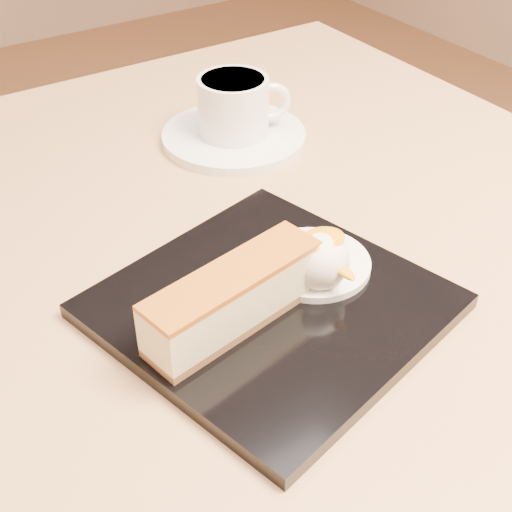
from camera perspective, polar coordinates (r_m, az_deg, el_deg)
table at (r=0.70m, az=-2.04°, el=-9.59°), size 0.80×0.80×0.72m
dessert_plate at (r=0.53m, az=1.19°, el=-4.01°), size 0.27×0.27×0.01m
cheesecake at (r=0.49m, az=-1.80°, el=-3.33°), size 0.14×0.06×0.04m
cream_smear at (r=0.56m, az=4.58°, el=-0.59°), size 0.09×0.09×0.01m
ice_cream_scoop at (r=0.53m, az=5.12°, el=-0.37°), size 0.04×0.04×0.04m
mango_sauce at (r=0.52m, az=5.26°, el=1.33°), size 0.04×0.03×0.01m
mint_sprig at (r=0.56m, az=0.64°, el=0.05°), size 0.04×0.03×0.00m
saucer at (r=0.75m, az=-1.78°, el=9.54°), size 0.15×0.15×0.01m
coffee_cup at (r=0.74m, az=-1.69°, el=12.00°), size 0.10×0.07×0.06m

